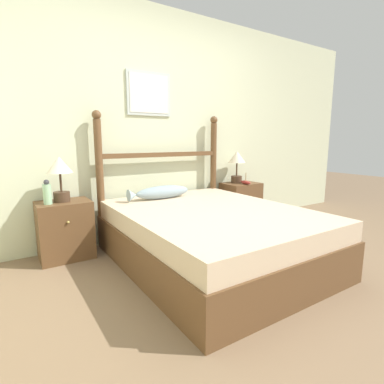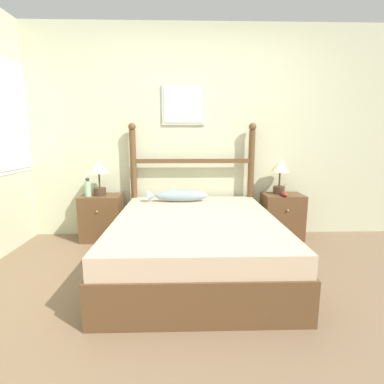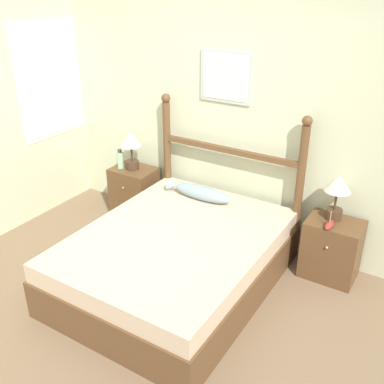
% 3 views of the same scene
% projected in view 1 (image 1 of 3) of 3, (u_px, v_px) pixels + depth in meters
% --- Properties ---
extents(ground_plane, '(16.00, 16.00, 0.00)m').
position_uv_depth(ground_plane, '(274.00, 288.00, 2.27)').
color(ground_plane, '#7A6047').
extents(wall_back, '(6.40, 0.08, 2.55)m').
position_uv_depth(wall_back, '(165.00, 125.00, 3.48)').
color(wall_back, beige).
rests_on(wall_back, ground_plane).
extents(bed, '(1.51, 1.95, 0.50)m').
position_uv_depth(bed, '(211.00, 236.00, 2.73)').
color(bed, brown).
rests_on(bed, ground_plane).
extents(headboard, '(1.53, 0.09, 1.40)m').
position_uv_depth(headboard, '(163.00, 171.00, 3.41)').
color(headboard, brown).
rests_on(headboard, ground_plane).
extents(nightstand_left, '(0.47, 0.38, 0.55)m').
position_uv_depth(nightstand_left, '(65.00, 230.00, 2.82)').
color(nightstand_left, brown).
rests_on(nightstand_left, ground_plane).
extents(nightstand_right, '(0.47, 0.38, 0.55)m').
position_uv_depth(nightstand_right, '(241.00, 203.00, 3.99)').
color(nightstand_right, brown).
rests_on(nightstand_right, ground_plane).
extents(table_lamp_left, '(0.22, 0.22, 0.42)m').
position_uv_depth(table_lamp_left, '(60.00, 171.00, 2.72)').
color(table_lamp_left, '#422D1E').
rests_on(table_lamp_left, nightstand_left).
extents(table_lamp_right, '(0.22, 0.22, 0.42)m').
position_uv_depth(table_lamp_right, '(237.00, 161.00, 3.92)').
color(table_lamp_right, '#422D1E').
rests_on(table_lamp_right, nightstand_right).
extents(bottle, '(0.07, 0.07, 0.22)m').
position_uv_depth(bottle, '(47.00, 193.00, 2.64)').
color(bottle, '#99C699').
rests_on(bottle, nightstand_left).
extents(model_boat, '(0.06, 0.17, 0.15)m').
position_uv_depth(model_boat, '(246.00, 182.00, 3.84)').
color(model_boat, maroon).
rests_on(model_boat, nightstand_right).
extents(fish_pillow, '(0.69, 0.15, 0.14)m').
position_uv_depth(fish_pillow, '(160.00, 192.00, 3.14)').
color(fish_pillow, '#8499A3').
rests_on(fish_pillow, bed).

